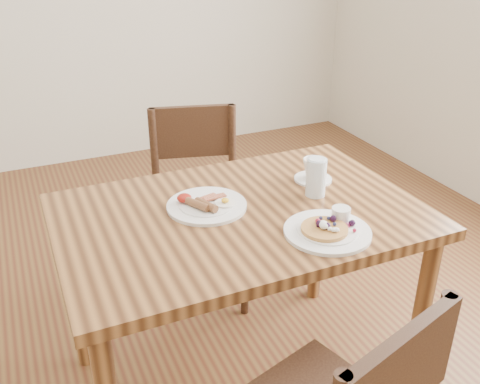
% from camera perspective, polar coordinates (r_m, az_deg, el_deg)
% --- Properties ---
extents(ground, '(5.00, 5.00, 0.00)m').
position_cam_1_polar(ground, '(2.24, 0.00, -19.14)').
color(ground, '#572A19').
rests_on(ground, ground).
extents(dining_table, '(1.20, 0.80, 0.75)m').
position_cam_1_polar(dining_table, '(1.83, 0.00, -4.74)').
color(dining_table, brown).
rests_on(dining_table, ground).
extents(chair_far, '(0.51, 0.51, 0.88)m').
position_cam_1_polar(chair_far, '(2.44, -4.56, -0.55)').
color(chair_far, '#3F2917').
rests_on(chair_far, ground).
extents(pancake_plate, '(0.27, 0.27, 0.06)m').
position_cam_1_polar(pancake_plate, '(1.67, 9.40, -3.88)').
color(pancake_plate, white).
rests_on(pancake_plate, dining_table).
extents(breakfast_plate, '(0.27, 0.27, 0.04)m').
position_cam_1_polar(breakfast_plate, '(1.80, -3.69, -1.35)').
color(breakfast_plate, white).
rests_on(breakfast_plate, dining_table).
extents(teacup_saucer, '(0.14, 0.14, 0.08)m').
position_cam_1_polar(teacup_saucer, '(2.00, 7.84, 2.27)').
color(teacup_saucer, white).
rests_on(teacup_saucer, dining_table).
extents(water_glass, '(0.07, 0.07, 0.14)m').
position_cam_1_polar(water_glass, '(1.87, 8.12, 1.56)').
color(water_glass, silver).
rests_on(water_glass, dining_table).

